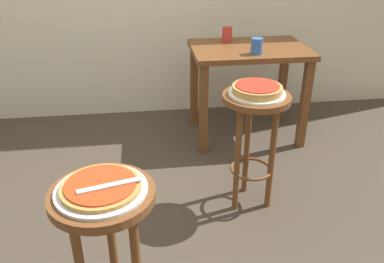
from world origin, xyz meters
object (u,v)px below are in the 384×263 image
at_px(serving_plate_middle, 257,94).
at_px(cup_near_edge, 257,46).
at_px(stool_middle, 254,126).
at_px(pizza_middle, 257,89).
at_px(condiment_shaker, 260,43).
at_px(serving_plate_foreground, 101,190).
at_px(pizza_foreground, 101,186).
at_px(pizza_server_knife, 109,186).
at_px(cup_far_edge, 227,34).
at_px(stool_foreground, 107,233).
at_px(dining_table, 248,65).

height_order(serving_plate_middle, cup_near_edge, cup_near_edge).
distance_m(stool_middle, pizza_middle, 0.23).
bearing_deg(condiment_shaker, serving_plate_foreground, -122.15).
bearing_deg(serving_plate_middle, pizza_foreground, -134.30).
bearing_deg(pizza_server_knife, cup_far_edge, 52.61).
xyz_separation_m(pizza_foreground, pizza_middle, (0.79, 0.80, 0.01)).
relative_size(pizza_foreground, stool_middle, 0.39).
bearing_deg(cup_far_edge, stool_middle, -93.01).
xyz_separation_m(stool_middle, serving_plate_middle, (0.00, 0.00, 0.20)).
bearing_deg(serving_plate_middle, cup_far_edge, 86.99).
distance_m(cup_near_edge, cup_far_edge, 0.38).
distance_m(stool_foreground, condiment_shaker, 1.98).
bearing_deg(stool_middle, condiment_shaker, 73.14).
bearing_deg(stool_middle, cup_far_edge, 86.99).
height_order(stool_foreground, pizza_server_knife, pizza_server_knife).
height_order(pizza_foreground, cup_near_edge, cup_near_edge).
distance_m(serving_plate_middle, condiment_shaker, 0.90).
relative_size(stool_middle, cup_far_edge, 6.18).
relative_size(stool_foreground, serving_plate_middle, 2.29).
bearing_deg(pizza_middle, condiment_shaker, 73.14).
height_order(stool_foreground, dining_table, dining_table).
xyz_separation_m(cup_near_edge, pizza_server_knife, (-0.95, -1.55, -0.03)).
bearing_deg(stool_middle, pizza_server_knife, -132.49).
bearing_deg(stool_foreground, cup_far_edge, 65.91).
xyz_separation_m(pizza_foreground, cup_far_edge, (0.84, 1.88, 0.05)).
distance_m(pizza_foreground, serving_plate_middle, 1.12).
bearing_deg(pizza_foreground, pizza_middle, 45.70).
xyz_separation_m(stool_middle, cup_near_edge, (0.20, 0.72, 0.26)).
bearing_deg(stool_foreground, pizza_foreground, 180.00).
distance_m(stool_foreground, stool_middle, 1.12).
xyz_separation_m(dining_table, cup_far_edge, (-0.14, 0.18, 0.20)).
distance_m(dining_table, cup_near_edge, 0.27).
height_order(serving_plate_middle, pizza_middle, pizza_middle).
distance_m(condiment_shaker, pizza_server_knife, 1.97).
bearing_deg(dining_table, pizza_server_knife, -118.79).
bearing_deg(stool_middle, pizza_foreground, -134.30).
bearing_deg(pizza_foreground, cup_far_edge, 65.91).
distance_m(pizza_foreground, stool_middle, 1.14).
relative_size(pizza_foreground, condiment_shaker, 3.73).
relative_size(condiment_shaker, pizza_server_knife, 0.35).
height_order(condiment_shaker, pizza_server_knife, condiment_shaker).
bearing_deg(dining_table, stool_middle, -102.13).
bearing_deg(serving_plate_foreground, pizza_foreground, 0.00).
xyz_separation_m(condiment_shaker, pizza_server_knife, (-1.02, -1.68, -0.02)).
height_order(stool_foreground, cup_far_edge, cup_far_edge).
bearing_deg(serving_plate_foreground, cup_far_edge, 65.91).
relative_size(serving_plate_middle, cup_near_edge, 2.82).
bearing_deg(pizza_server_knife, serving_plate_foreground, 132.02).
distance_m(pizza_middle, cup_near_edge, 0.75).
distance_m(stool_foreground, cup_near_edge, 1.83).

